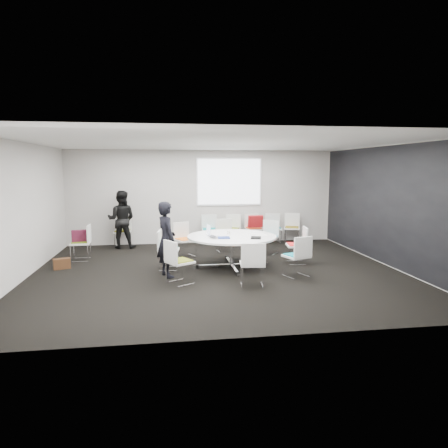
{
  "coord_description": "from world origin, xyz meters",
  "views": [
    {
      "loc": [
        -1.08,
        -8.51,
        2.26
      ],
      "look_at": [
        0.2,
        0.4,
        1.0
      ],
      "focal_mm": 32.0,
      "sensor_mm": 36.0,
      "label": 1
    }
  ],
  "objects": [
    {
      "name": "person_main",
      "position": [
        -1.1,
        -0.25,
        0.79
      ],
      "size": [
        0.56,
        0.68,
        1.59
      ],
      "primitive_type": "imported",
      "rotation": [
        0.0,
        0.0,
        1.94
      ],
      "color": "black",
      "rests_on": "ground"
    },
    {
      "name": "chair_ring_a",
      "position": [
        1.96,
        0.46,
        0.28
      ],
      "size": [
        0.51,
        0.52,
        0.88
      ],
      "rotation": [
        0.0,
        0.0,
        1.44
      ],
      "color": "silver",
      "rests_on": "ground"
    },
    {
      "name": "chair_person_back",
      "position": [
        -2.37,
        3.17,
        0.28
      ],
      "size": [
        0.49,
        0.48,
        0.88
      ],
      "rotation": [
        0.0,
        0.0,
        3.08
      ],
      "color": "silver",
      "rests_on": "ground"
    },
    {
      "name": "papers_right",
      "position": [
        1.02,
        0.55,
        0.73
      ],
      "size": [
        0.34,
        0.28,
        0.0
      ],
      "primitive_type": "cube",
      "rotation": [
        0.0,
        0.0,
        0.26
      ],
      "color": "silver",
      "rests_on": "conference_table"
    },
    {
      "name": "papers_front",
      "position": [
        1.05,
        0.34,
        0.73
      ],
      "size": [
        0.31,
        0.23,
        0.0
      ],
      "primitive_type": "cube",
      "rotation": [
        0.0,
        0.0,
        0.06
      ],
      "color": "silver",
      "rests_on": "conference_table"
    },
    {
      "name": "cup",
      "position": [
        0.33,
        0.57,
        0.78
      ],
      "size": [
        0.08,
        0.08,
        0.09
      ],
      "primitive_type": "cylinder",
      "color": "white",
      "rests_on": "conference_table"
    },
    {
      "name": "tablet_folio",
      "position": [
        0.15,
        0.08,
        0.74
      ],
      "size": [
        0.27,
        0.21,
        0.03
      ],
      "primitive_type": "cube",
      "rotation": [
        0.0,
        0.0,
        -0.05
      ],
      "color": "navy",
      "rests_on": "conference_table"
    },
    {
      "name": "chair_back_e",
      "position": [
        2.7,
        3.16,
        0.28
      ],
      "size": [
        0.58,
        0.57,
        0.88
      ],
      "rotation": [
        0.0,
        0.0,
        2.82
      ],
      "color": "silver",
      "rests_on": "ground"
    },
    {
      "name": "conference_table",
      "position": [
        0.37,
        0.36,
        0.52
      ],
      "size": [
        2.03,
        2.03,
        0.73
      ],
      "color": "silver",
      "rests_on": "ground"
    },
    {
      "name": "chair_ring_f",
      "position": [
        -0.86,
        -0.83,
        0.28
      ],
      "size": [
        0.62,
        0.62,
        0.88
      ],
      "rotation": [
        0.0,
        0.0,
        5.25
      ],
      "color": "silver",
      "rests_on": "ground"
    },
    {
      "name": "chair_ring_g",
      "position": [
        0.52,
        -1.2,
        0.28
      ],
      "size": [
        0.51,
        0.5,
        0.88
      ],
      "rotation": [
        0.0,
        0.0,
        6.17
      ],
      "color": "silver",
      "rests_on": "ground"
    },
    {
      "name": "chair_back_a",
      "position": [
        0.17,
        3.17,
        0.28
      ],
      "size": [
        0.47,
        0.46,
        0.88
      ],
      "rotation": [
        0.0,
        0.0,
        3.11
      ],
      "color": "silver",
      "rests_on": "ground"
    },
    {
      "name": "laptop_lid",
      "position": [
        -0.15,
        0.47,
        0.86
      ],
      "size": [
        0.06,
        0.3,
        0.22
      ],
      "primitive_type": "cube",
      "rotation": [
        0.0,
        0.0,
        1.7
      ],
      "color": "silver",
      "rests_on": "conference_table"
    },
    {
      "name": "chair_back_b",
      "position": [
        0.83,
        3.14,
        0.28
      ],
      "size": [
        0.6,
        0.59,
        0.88
      ],
      "rotation": [
        0.0,
        0.0,
        2.75
      ],
      "color": "silver",
      "rests_on": "ground"
    },
    {
      "name": "chair_ring_e",
      "position": [
        -1.07,
        0.35,
        0.28
      ],
      "size": [
        0.5,
        0.51,
        0.88
      ],
      "rotation": [
        0.0,
        0.0,
        4.59
      ],
      "color": "silver",
      "rests_on": "ground"
    },
    {
      "name": "chair_ring_b",
      "position": [
        1.55,
        1.62,
        0.28
      ],
      "size": [
        0.64,
        0.64,
        0.88
      ],
      "rotation": [
        0.0,
        0.0,
        2.47
      ],
      "color": "silver",
      "rests_on": "ground"
    },
    {
      "name": "chair_ring_d",
      "position": [
        -0.64,
        1.58,
        0.28
      ],
      "size": [
        0.62,
        0.61,
        0.88
      ],
      "rotation": [
        0.0,
        0.0,
        3.63
      ],
      "color": "silver",
      "rests_on": "ground"
    },
    {
      "name": "chair_ring_h",
      "position": [
        1.58,
        -0.67,
        0.28
      ],
      "size": [
        0.59,
        0.58,
        0.88
      ],
      "rotation": [
        0.0,
        0.0,
        6.65
      ],
      "color": "silver",
      "rests_on": "ground"
    },
    {
      "name": "chair_ring_c",
      "position": [
        0.48,
        2.08,
        0.28
      ],
      "size": [
        0.51,
        0.5,
        0.88
      ],
      "rotation": [
        0.0,
        0.0,
        3.25
      ],
      "color": "silver",
      "rests_on": "ground"
    },
    {
      "name": "chair_spare_left",
      "position": [
        -3.19,
        1.53,
        0.28
      ],
      "size": [
        0.46,
        0.47,
        0.88
      ],
      "rotation": [
        0.0,
        0.0,
        1.6
      ],
      "color": "silver",
      "rests_on": "ground"
    },
    {
      "name": "laptop",
      "position": [
        -0.03,
        0.22,
        0.74
      ],
      "size": [
        0.28,
        0.38,
        0.03
      ],
      "primitive_type": "imported",
      "rotation": [
        0.0,
        0.0,
        1.76
      ],
      "color": "#333338",
      "rests_on": "conference_table"
    },
    {
      "name": "maroon_bag",
      "position": [
        -3.2,
        1.53,
        0.62
      ],
      "size": [
        0.42,
        0.24,
        0.28
      ],
      "primitive_type": "cube",
      "rotation": [
        0.0,
        0.0,
        0.27
      ],
      "color": "#4F1528",
      "rests_on": "chair_spare_left"
    },
    {
      "name": "red_jacket",
      "position": [
        1.51,
        2.93,
        0.7
      ],
      "size": [
        0.45,
        0.19,
        0.36
      ],
      "primitive_type": "cube",
      "rotation": [
        0.17,
        0.0,
        0.08
      ],
      "color": "#A01317",
      "rests_on": "chair_back_c"
    },
    {
      "name": "person_back",
      "position": [
        -2.37,
        3.0,
        0.82
      ],
      "size": [
        0.86,
        0.71,
        1.64
      ],
      "primitive_type": "imported",
      "rotation": [
        0.0,
        0.0,
        3.03
      ],
      "color": "black",
      "rests_on": "ground"
    },
    {
      "name": "chair_back_d",
      "position": [
        2.12,
        3.17,
        0.28
      ],
      "size": [
        0.5,
        0.49,
        0.88
      ],
      "rotation": [
        0.0,
        0.0,
        3.04
      ],
      "color": "silver",
      "rests_on": "ground"
    },
    {
      "name": "phone",
      "position": [
        0.81,
        -0.11,
        0.73
      ],
      "size": [
        0.14,
        0.07,
        0.01
      ],
      "primitive_type": "cube",
      "rotation": [
        0.0,
        0.0,
        -0.04
      ],
      "color": "black",
      "rests_on": "conference_table"
    },
    {
      "name": "projection_screen",
      "position": [
        0.8,
        3.46,
        1.85
      ],
      "size": [
        1.9,
        0.03,
        1.35
      ],
      "primitive_type": "cube",
      "color": "white",
      "rests_on": "room_shell"
    },
    {
      "name": "room_shell",
      "position": [
        0.09,
        0.0,
        1.4
      ],
      "size": [
        8.08,
        7.08,
        2.88
      ],
      "color": "black",
      "rests_on": "ground"
    },
    {
      "name": "chair_back_c",
      "position": [
        1.5,
        3.16,
        0.28
      ],
      "size": [
        0.52,
        0.51,
        0.88
      ],
      "rotation": [
        0.0,
        0.0,
        3.29
      ],
      "color": "silver",
      "rests_on": "ground"
    },
    {
      "name": "brown_bag",
      "position": [
        -3.46,
        0.73,
        0.12
      ],
      "size": [
        0.39,
        0.28,
        0.24
      ],
      "primitive_type": "cube",
      "rotation": [
        0.0,
        0.0,
        0.36
      ],
      "color": "#462916",
      "rests_on": "ground"
    },
    {
      "name": "notebook_black",
      "position": [
        0.85,
        -0.02,
        0.74
      ],
      "size": [
        0.29,
        0.35,
        0.02
      ],
      "primitive_type": "cube",
      "rotation": [
        0.0,
        0.0,
        -0.26
      ],
      "color": "black",
      "rests_on": "conference_table"
    }
  ]
}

